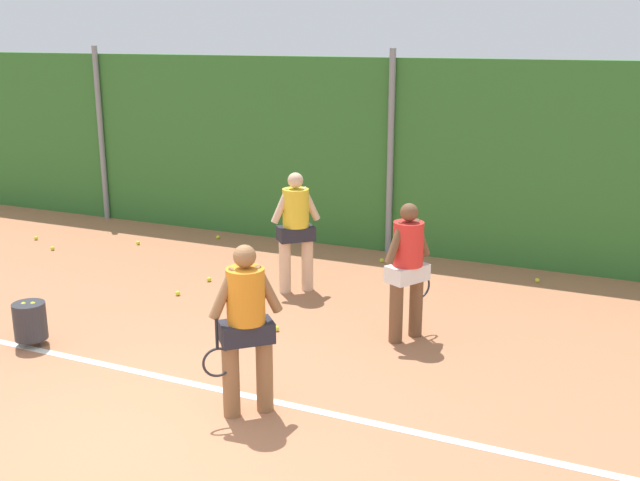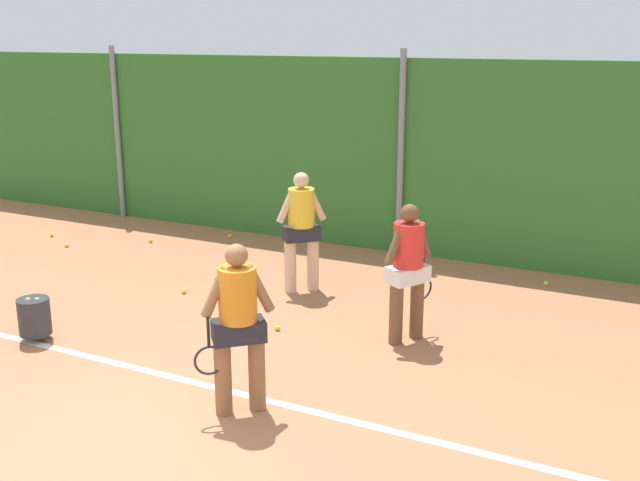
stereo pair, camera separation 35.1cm
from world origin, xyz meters
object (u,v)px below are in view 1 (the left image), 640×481
at_px(tennis_ball_3, 18,330).
at_px(tennis_ball_11, 209,279).
at_px(tennis_ball_7, 36,238).
at_px(tennis_ball_1, 52,248).
at_px(tennis_ball_2, 178,293).
at_px(tennis_ball_10, 218,237).
at_px(player_midcourt, 408,264).
at_px(tennis_ball_5, 382,260).
at_px(tennis_ball_9, 277,329).
at_px(tennis_ball_4, 138,243).
at_px(player_foreground_near, 246,321).
at_px(player_backcourt_far, 296,226).
at_px(ball_hopper, 30,321).
at_px(tennis_ball_0, 537,280).

xyz_separation_m(tennis_ball_3, tennis_ball_11, (1.02, 2.53, 0.00)).
bearing_deg(tennis_ball_7, tennis_ball_1, -27.48).
xyz_separation_m(tennis_ball_2, tennis_ball_10, (-1.03, 2.69, 0.00)).
distance_m(player_midcourt, tennis_ball_5, 3.09).
bearing_deg(tennis_ball_7, tennis_ball_9, -19.00).
height_order(tennis_ball_4, tennis_ball_5, same).
xyz_separation_m(tennis_ball_9, tennis_ball_10, (-2.82, 3.26, 0.00)).
xyz_separation_m(player_foreground_near, player_backcourt_far, (-1.09, 3.25, 0.02)).
bearing_deg(tennis_ball_1, ball_hopper, -49.88).
distance_m(player_backcourt_far, tennis_ball_2, 1.82).
distance_m(tennis_ball_7, tennis_ball_10, 3.08).
distance_m(player_foreground_near, tennis_ball_5, 5.07).
height_order(tennis_ball_1, tennis_ball_4, same).
bearing_deg(player_midcourt, player_backcourt_far, 90.97).
bearing_deg(player_backcourt_far, tennis_ball_11, 142.91).
xyz_separation_m(tennis_ball_3, tennis_ball_5, (2.94, 4.40, 0.00)).
relative_size(tennis_ball_0, tennis_ball_11, 1.00).
bearing_deg(tennis_ball_5, tennis_ball_9, -93.64).
bearing_deg(tennis_ball_4, tennis_ball_1, -141.56).
height_order(player_foreground_near, tennis_ball_11, player_foreground_near).
relative_size(tennis_ball_1, tennis_ball_10, 1.00).
xyz_separation_m(player_foreground_near, ball_hopper, (-2.99, 0.37, -0.61)).
bearing_deg(ball_hopper, tennis_ball_1, 130.12).
height_order(player_midcourt, tennis_ball_7, player_midcourt).
distance_m(tennis_ball_1, tennis_ball_3, 3.56).
height_order(player_midcourt, tennis_ball_9, player_midcourt).
relative_size(tennis_ball_5, tennis_ball_9, 1.00).
bearing_deg(tennis_ball_11, ball_hopper, -102.31).
relative_size(tennis_ball_7, tennis_ball_9, 1.00).
bearing_deg(tennis_ball_7, tennis_ball_5, 11.58).
distance_m(player_foreground_near, tennis_ball_2, 3.56).
bearing_deg(player_foreground_near, player_backcourt_far, -114.41).
distance_m(tennis_ball_3, tennis_ball_9, 3.03).
distance_m(player_midcourt, tennis_ball_4, 5.71).
relative_size(tennis_ball_2, tennis_ball_5, 1.00).
height_order(tennis_ball_10, tennis_ball_11, same).
height_order(tennis_ball_2, tennis_ball_10, same).
xyz_separation_m(tennis_ball_0, tennis_ball_4, (-6.35, -0.71, 0.00)).
relative_size(tennis_ball_5, tennis_ball_11, 1.00).
relative_size(tennis_ball_5, tennis_ball_10, 1.00).
height_order(player_backcourt_far, tennis_ball_3, player_backcourt_far).
bearing_deg(tennis_ball_10, tennis_ball_11, -61.44).
relative_size(tennis_ball_0, tennis_ball_7, 1.00).
xyz_separation_m(ball_hopper, tennis_ball_4, (-1.51, 3.89, -0.26)).
xyz_separation_m(ball_hopper, tennis_ball_1, (-2.57, 3.05, -0.26)).
relative_size(player_foreground_near, tennis_ball_0, 24.43).
height_order(player_backcourt_far, ball_hopper, player_backcourt_far).
distance_m(ball_hopper, tennis_ball_1, 4.00).
distance_m(player_backcourt_far, tennis_ball_5, 2.03).
height_order(player_backcourt_far, tennis_ball_11, player_backcourt_far).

